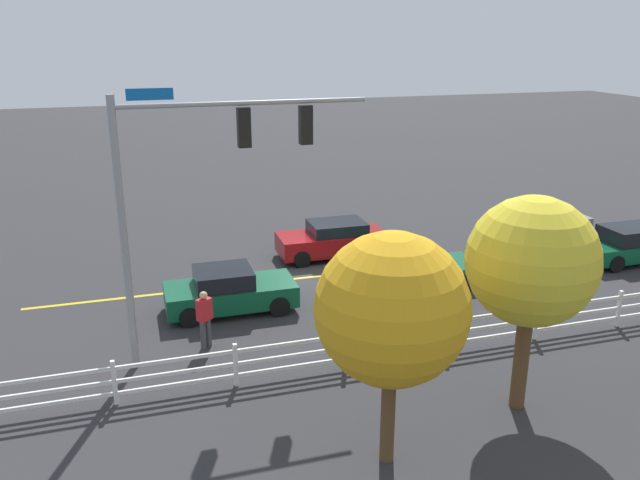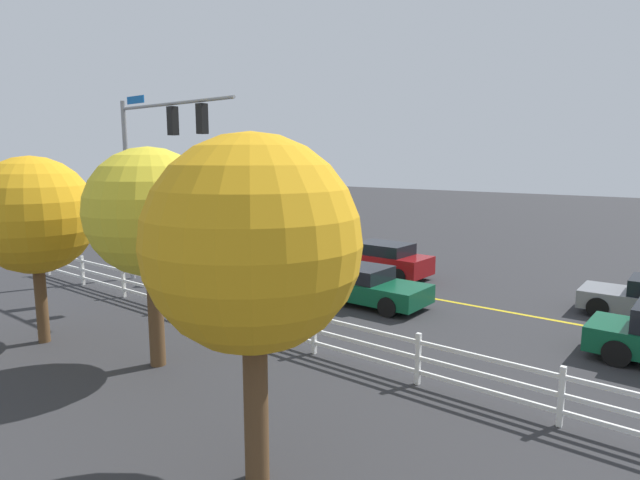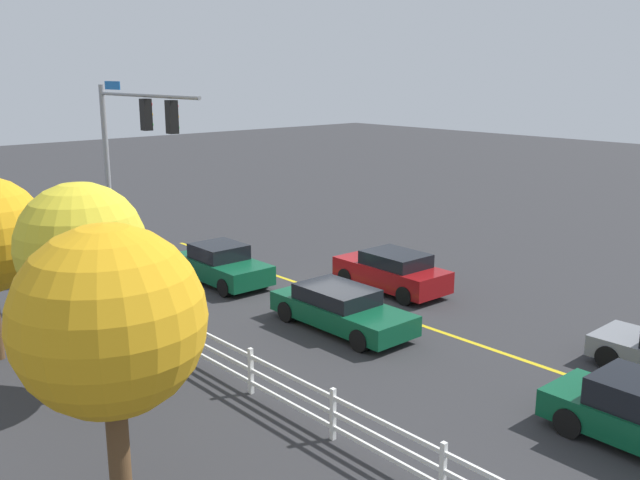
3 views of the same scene
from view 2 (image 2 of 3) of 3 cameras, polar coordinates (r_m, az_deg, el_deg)
The scene contains 11 objects.
ground_plane at distance 20.91m, azimuth 1.30°, elevation -4.47°, with size 120.00×120.00×0.00m, color #2D2D30.
lane_center_stripe at distance 18.85m, azimuth 11.10°, elevation -6.12°, with size 28.00×0.16×0.01m, color gold.
signal_assembly at distance 20.46m, azimuth -17.85°, elevation 9.01°, with size 6.44×0.38×7.20m.
car_0 at distance 17.66m, azimuth 4.28°, elevation -4.89°, with size 4.70×1.89×1.27m.
car_1 at distance 21.68m, azimuth 6.72°, elevation -2.15°, with size 4.24×1.93×1.41m.
car_4 at distance 21.70m, azimuth -9.65°, elevation -2.27°, with size 4.07×1.92×1.42m.
pedestrian at distance 21.06m, azimuth -16.22°, elevation -2.15°, with size 0.48×0.44×1.69m.
white_rail_fence at distance 14.01m, azimuth -5.30°, elevation -8.72°, with size 26.10×0.10×1.15m.
tree_0 at distance 15.23m, azimuth -29.04°, elevation 2.37°, with size 3.04×3.04×4.93m.
tree_1 at distance 7.37m, azimuth -7.44°, elevation -0.58°, with size 3.13×3.13×5.22m.
tree_2 at distance 12.35m, azimuth -18.19°, elevation 2.83°, with size 2.94×2.94×5.12m.
Camera 2 is at (-12.25, 16.24, 4.83)m, focal length 28.99 mm.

